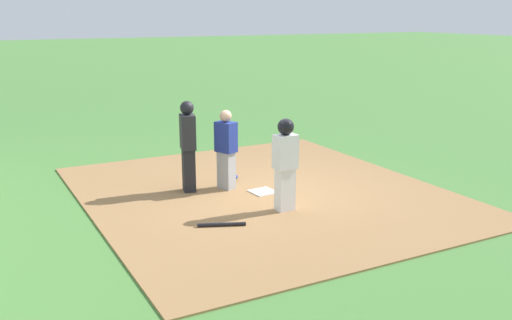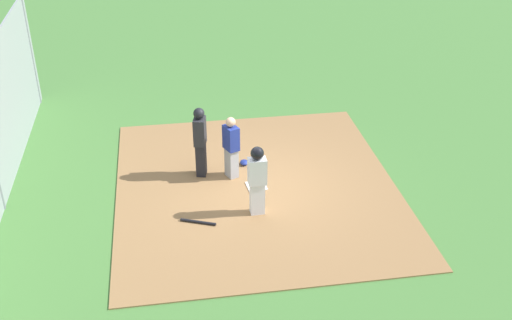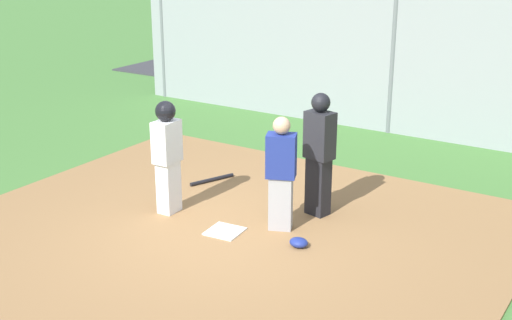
{
  "view_description": "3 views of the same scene",
  "coord_description": "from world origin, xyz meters",
  "px_view_note": "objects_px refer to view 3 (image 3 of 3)",
  "views": [
    {
      "loc": [
        9.08,
        -4.98,
        3.33
      ],
      "look_at": [
        0.41,
        -0.37,
        0.8
      ],
      "focal_mm": 40.1,
      "sensor_mm": 36.0,
      "label": 1
    },
    {
      "loc": [
        12.16,
        -1.94,
        7.72
      ],
      "look_at": [
        0.25,
        -0.05,
        0.87
      ],
      "focal_mm": 43.97,
      "sensor_mm": 36.0,
      "label": 2
    },
    {
      "loc": [
        -4.75,
        6.66,
        3.82
      ],
      "look_at": [
        0.23,
        -1.13,
        0.67
      ],
      "focal_mm": 47.69,
      "sensor_mm": 36.0,
      "label": 3
    }
  ],
  "objects_px": {
    "runner": "(167,150)",
    "catcher_mask": "(299,242)",
    "home_plate": "(225,231)",
    "umpire": "(319,152)",
    "baseball_bat": "(212,180)",
    "parked_car_silver": "(259,44)",
    "catcher": "(281,172)"
  },
  "relations": [
    {
      "from": "home_plate",
      "to": "baseball_bat",
      "type": "distance_m",
      "value": 1.92
    },
    {
      "from": "umpire",
      "to": "catcher_mask",
      "type": "distance_m",
      "value": 1.39
    },
    {
      "from": "catcher",
      "to": "umpire",
      "type": "relative_size",
      "value": 0.89
    },
    {
      "from": "baseball_bat",
      "to": "catcher_mask",
      "type": "xyz_separation_m",
      "value": [
        -2.3,
        1.31,
        0.03
      ]
    },
    {
      "from": "catcher_mask",
      "to": "umpire",
      "type": "bearing_deg",
      "value": -74.59
    },
    {
      "from": "baseball_bat",
      "to": "parked_car_silver",
      "type": "xyz_separation_m",
      "value": [
        4.65,
        -8.71,
        0.55
      ]
    },
    {
      "from": "catcher",
      "to": "umpire",
      "type": "xyz_separation_m",
      "value": [
        -0.19,
        -0.7,
        0.12
      ]
    },
    {
      "from": "parked_car_silver",
      "to": "catcher_mask",
      "type": "bearing_deg",
      "value": 128.8
    },
    {
      "from": "home_plate",
      "to": "umpire",
      "type": "height_order",
      "value": "umpire"
    },
    {
      "from": "baseball_bat",
      "to": "catcher_mask",
      "type": "distance_m",
      "value": 2.64
    },
    {
      "from": "parked_car_silver",
      "to": "baseball_bat",
      "type": "bearing_deg",
      "value": 122.14
    },
    {
      "from": "runner",
      "to": "catcher_mask",
      "type": "distance_m",
      "value": 2.26
    },
    {
      "from": "home_plate",
      "to": "parked_car_silver",
      "type": "relative_size",
      "value": 0.1
    },
    {
      "from": "catcher",
      "to": "parked_car_silver",
      "type": "relative_size",
      "value": 0.36
    },
    {
      "from": "home_plate",
      "to": "runner",
      "type": "bearing_deg",
      "value": -8.09
    },
    {
      "from": "catcher",
      "to": "baseball_bat",
      "type": "xyz_separation_m",
      "value": [
        1.81,
        -0.94,
        -0.76
      ]
    },
    {
      "from": "parked_car_silver",
      "to": "runner",
      "type": "bearing_deg",
      "value": 119.93
    },
    {
      "from": "umpire",
      "to": "catcher_mask",
      "type": "xyz_separation_m",
      "value": [
        -0.29,
        1.06,
        -0.85
      ]
    },
    {
      "from": "runner",
      "to": "baseball_bat",
      "type": "distance_m",
      "value": 1.58
    },
    {
      "from": "home_plate",
      "to": "catcher",
      "type": "height_order",
      "value": "catcher"
    },
    {
      "from": "umpire",
      "to": "runner",
      "type": "height_order",
      "value": "umpire"
    },
    {
      "from": "catcher",
      "to": "parked_car_silver",
      "type": "bearing_deg",
      "value": -169.08
    },
    {
      "from": "catcher_mask",
      "to": "parked_car_silver",
      "type": "height_order",
      "value": "parked_car_silver"
    },
    {
      "from": "baseball_bat",
      "to": "umpire",
      "type": "bearing_deg",
      "value": -74.56
    },
    {
      "from": "home_plate",
      "to": "catcher_mask",
      "type": "relative_size",
      "value": 1.83
    },
    {
      "from": "catcher_mask",
      "to": "baseball_bat",
      "type": "bearing_deg",
      "value": -29.61
    },
    {
      "from": "umpire",
      "to": "baseball_bat",
      "type": "xyz_separation_m",
      "value": [
        2.0,
        -0.24,
        -0.88
      ]
    },
    {
      "from": "catcher_mask",
      "to": "parked_car_silver",
      "type": "relative_size",
      "value": 0.06
    },
    {
      "from": "runner",
      "to": "baseball_bat",
      "type": "bearing_deg",
      "value": 96.9
    },
    {
      "from": "catcher",
      "to": "catcher_mask",
      "type": "xyz_separation_m",
      "value": [
        -0.48,
        0.37,
        -0.73
      ]
    },
    {
      "from": "home_plate",
      "to": "umpire",
      "type": "distance_m",
      "value": 1.68
    },
    {
      "from": "catcher",
      "to": "catcher_mask",
      "type": "bearing_deg",
      "value": 30.04
    }
  ]
}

